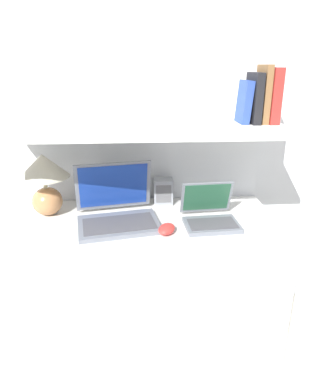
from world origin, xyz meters
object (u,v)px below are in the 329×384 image
book_red (271,96)px  book_blue (244,102)px  router_box (163,191)px  book_black (254,98)px  table_lamp (44,177)px  computer_mouse (167,229)px  laptop_large (117,211)px  laptop_small (210,215)px  book_brown (263,94)px

book_red → book_blue: size_ratio=1.27×
book_red → router_box: bearing=162.1°
book_black → book_blue: book_black is taller
table_lamp → computer_mouse: table_lamp is taller
table_lamp → laptop_large: bearing=-18.0°
book_black → book_blue: (-0.04, 0.00, -0.02)m
laptop_large → laptop_small: (0.44, -0.05, -0.02)m
book_black → laptop_small: bearing=-150.7°
laptop_small → router_box: (-0.20, 0.26, 0.03)m
laptop_small → book_brown: size_ratio=1.04×
table_lamp → book_red: bearing=-2.7°
table_lamp → book_blue: bearing=-3.1°
book_brown → computer_mouse: bearing=-156.4°
table_lamp → book_brown: bearing=-2.8°
table_lamp → book_blue: 1.00m
book_blue → book_red: bearing=-0.0°
computer_mouse → book_red: bearing=21.9°
book_blue → table_lamp: bearing=176.9°
book_red → book_black: book_red is taller
laptop_small → book_black: 0.57m
book_blue → laptop_large: bearing=-173.9°
computer_mouse → laptop_small: bearing=22.1°
laptop_large → router_box: (0.23, 0.22, 0.01)m
laptop_small → computer_mouse: bearing=-157.9°
laptop_large → book_blue: bearing=6.1°
book_brown → book_black: (-0.04, 0.00, -0.02)m
computer_mouse → book_black: (0.41, 0.19, 0.54)m
table_lamp → book_brown: 1.09m
laptop_small → book_brown: book_brown is taller
laptop_large → book_red: bearing=5.1°
router_box → book_black: bearing=-21.2°
computer_mouse → router_box: size_ratio=0.89×
book_red → book_brown: 0.04m
book_brown → book_black: 0.04m
book_red → table_lamp: bearing=177.3°
book_black → table_lamp: bearing=177.1°
laptop_small → book_blue: bearing=35.5°
laptop_large → book_black: book_black is taller
book_black → book_blue: bearing=180.0°
laptop_small → book_blue: 0.54m
router_box → book_brown: size_ratio=0.54×
computer_mouse → book_black: 0.71m
laptop_small → laptop_large: bearing=174.0°
computer_mouse → book_red: 0.76m
router_box → book_blue: book_blue is taller
laptop_large → computer_mouse: bearing=-30.2°
router_box → book_black: (0.40, -0.15, 0.50)m
book_brown → book_red: bearing=-0.0°
book_brown → router_box: bearing=160.6°
router_box → laptop_large: bearing=-136.8°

